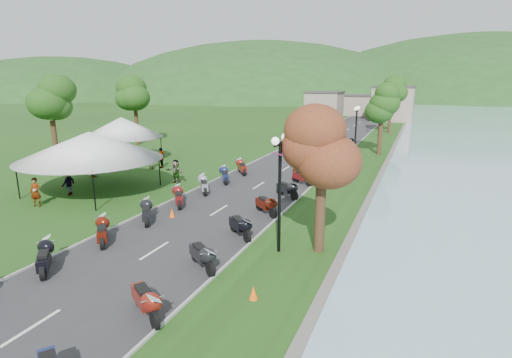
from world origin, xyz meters
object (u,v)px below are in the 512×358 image
(vendor_tent_main, at_px, (92,162))
(pedestrian_c, at_px, (69,195))
(pedestrian_a, at_px, (38,206))
(pedestrian_b, at_px, (152,169))

(vendor_tent_main, relative_size, pedestrian_c, 3.58)
(vendor_tent_main, relative_size, pedestrian_a, 3.55)
(pedestrian_a, bearing_deg, pedestrian_c, 72.72)
(pedestrian_b, relative_size, pedestrian_c, 0.90)
(pedestrian_a, relative_size, pedestrian_c, 1.01)
(pedestrian_a, height_order, pedestrian_c, pedestrian_a)
(vendor_tent_main, distance_m, pedestrian_a, 4.33)
(pedestrian_b, bearing_deg, pedestrian_a, 108.69)
(vendor_tent_main, xyz_separation_m, pedestrian_b, (-0.87, 7.38, -2.00))
(pedestrian_a, distance_m, pedestrian_b, 11.15)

